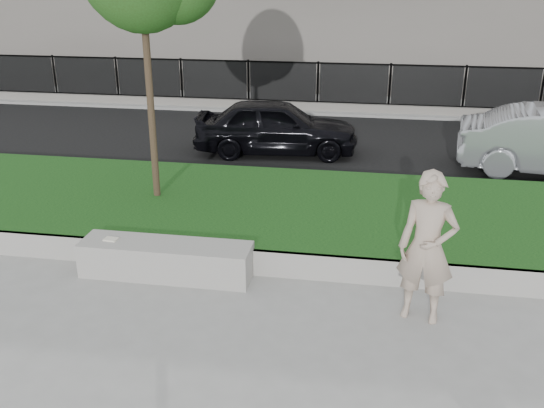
% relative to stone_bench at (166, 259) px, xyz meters
% --- Properties ---
extents(ground, '(90.00, 90.00, 0.00)m').
position_rel_stone_bench_xyz_m(ground, '(1.71, -0.80, -0.26)').
color(ground, gray).
rests_on(ground, ground).
extents(grass_bank, '(34.00, 4.00, 0.40)m').
position_rel_stone_bench_xyz_m(grass_bank, '(1.71, 2.20, -0.06)').
color(grass_bank, black).
rests_on(grass_bank, ground).
extents(grass_kerb, '(34.00, 0.08, 0.40)m').
position_rel_stone_bench_xyz_m(grass_kerb, '(1.71, 0.24, -0.06)').
color(grass_kerb, '#9C9992').
rests_on(grass_kerb, ground).
extents(street, '(34.00, 7.00, 0.04)m').
position_rel_stone_bench_xyz_m(street, '(1.71, 7.70, -0.24)').
color(street, black).
rests_on(street, ground).
extents(far_pavement, '(34.00, 3.00, 0.12)m').
position_rel_stone_bench_xyz_m(far_pavement, '(1.71, 12.20, -0.20)').
color(far_pavement, gray).
rests_on(far_pavement, ground).
extents(iron_fence, '(32.00, 0.30, 1.50)m').
position_rel_stone_bench_xyz_m(iron_fence, '(1.71, 11.20, 0.28)').
color(iron_fence, slate).
rests_on(iron_fence, far_pavement).
extents(stone_bench, '(2.53, 0.63, 0.52)m').
position_rel_stone_bench_xyz_m(stone_bench, '(0.00, 0.00, 0.00)').
color(stone_bench, '#9C9992').
rests_on(stone_bench, ground).
extents(man, '(0.81, 0.62, 1.99)m').
position_rel_stone_bench_xyz_m(man, '(3.65, -0.55, 0.74)').
color(man, '#BBA58F').
rests_on(man, ground).
extents(book, '(0.21, 0.16, 0.02)m').
position_rel_stone_bench_xyz_m(book, '(-0.83, -0.01, 0.27)').
color(book, white).
rests_on(book, stone_bench).
extents(car_dark, '(4.05, 1.95, 1.33)m').
position_rel_stone_bench_xyz_m(car_dark, '(0.58, 6.47, 0.45)').
color(car_dark, black).
rests_on(car_dark, street).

